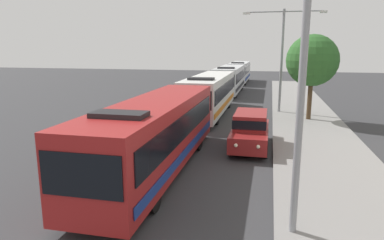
{
  "coord_description": "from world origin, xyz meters",
  "views": [
    {
      "loc": [
        3.3,
        -0.25,
        5.19
      ],
      "look_at": [
        -0.49,
        16.4,
        1.6
      ],
      "focal_mm": 32.15,
      "sensor_mm": 36.0,
      "label": 1
    }
  ],
  "objects_px": {
    "bus_second_in_line": "(210,93)",
    "bus_fourth_in_line": "(239,71)",
    "white_suv": "(250,129)",
    "streetlamp_mid": "(282,49)",
    "roadside_tree": "(312,61)",
    "bus_middle": "(230,79)",
    "streetlamp_near": "(304,50)",
    "bus_lead": "(157,132)"
  },
  "relations": [
    {
      "from": "bus_second_in_line",
      "to": "bus_fourth_in_line",
      "type": "distance_m",
      "value": 26.13
    },
    {
      "from": "bus_second_in_line",
      "to": "white_suv",
      "type": "distance_m",
      "value": 9.56
    },
    {
      "from": "bus_second_in_line",
      "to": "streetlamp_mid",
      "type": "bearing_deg",
      "value": 16.77
    },
    {
      "from": "bus_fourth_in_line",
      "to": "streetlamp_mid",
      "type": "distance_m",
      "value": 25.32
    },
    {
      "from": "streetlamp_mid",
      "to": "bus_fourth_in_line",
      "type": "bearing_deg",
      "value": 102.42
    },
    {
      "from": "streetlamp_mid",
      "to": "roadside_tree",
      "type": "relative_size",
      "value": 1.33
    },
    {
      "from": "bus_middle",
      "to": "streetlamp_near",
      "type": "bearing_deg",
      "value": -80.02
    },
    {
      "from": "bus_lead",
      "to": "bus_fourth_in_line",
      "type": "height_order",
      "value": "same"
    },
    {
      "from": "bus_middle",
      "to": "streetlamp_near",
      "type": "relative_size",
      "value": 1.43
    },
    {
      "from": "streetlamp_mid",
      "to": "bus_middle",
      "type": "bearing_deg",
      "value": 114.78
    },
    {
      "from": "roadside_tree",
      "to": "white_suv",
      "type": "bearing_deg",
      "value": -115.39
    },
    {
      "from": "bus_fourth_in_line",
      "to": "roadside_tree",
      "type": "relative_size",
      "value": 1.79
    },
    {
      "from": "bus_middle",
      "to": "streetlamp_mid",
      "type": "bearing_deg",
      "value": -65.22
    },
    {
      "from": "white_suv",
      "to": "streetlamp_mid",
      "type": "bearing_deg",
      "value": 80.74
    },
    {
      "from": "roadside_tree",
      "to": "bus_fourth_in_line",
      "type": "bearing_deg",
      "value": 105.29
    },
    {
      "from": "streetlamp_near",
      "to": "roadside_tree",
      "type": "bearing_deg",
      "value": 82.99
    },
    {
      "from": "bus_second_in_line",
      "to": "streetlamp_near",
      "type": "height_order",
      "value": "streetlamp_near"
    },
    {
      "from": "bus_middle",
      "to": "bus_lead",
      "type": "bearing_deg",
      "value": -90.0
    },
    {
      "from": "streetlamp_near",
      "to": "white_suv",
      "type": "bearing_deg",
      "value": 101.23
    },
    {
      "from": "bus_second_in_line",
      "to": "bus_middle",
      "type": "relative_size",
      "value": 1.04
    },
    {
      "from": "bus_second_in_line",
      "to": "streetlamp_mid",
      "type": "xyz_separation_m",
      "value": [
        5.4,
        1.63,
        3.38
      ]
    },
    {
      "from": "bus_lead",
      "to": "white_suv",
      "type": "relative_size",
      "value": 2.44
    },
    {
      "from": "bus_fourth_in_line",
      "to": "streetlamp_near",
      "type": "bearing_deg",
      "value": -82.92
    },
    {
      "from": "white_suv",
      "to": "bus_second_in_line",
      "type": "bearing_deg",
      "value": 112.8
    },
    {
      "from": "white_suv",
      "to": "streetlamp_near",
      "type": "distance_m",
      "value": 9.64
    },
    {
      "from": "bus_second_in_line",
      "to": "streetlamp_near",
      "type": "distance_m",
      "value": 18.5
    },
    {
      "from": "bus_middle",
      "to": "bus_fourth_in_line",
      "type": "height_order",
      "value": "same"
    },
    {
      "from": "bus_lead",
      "to": "bus_middle",
      "type": "bearing_deg",
      "value": 90.0
    },
    {
      "from": "bus_fourth_in_line",
      "to": "white_suv",
      "type": "bearing_deg",
      "value": -83.96
    },
    {
      "from": "bus_second_in_line",
      "to": "roadside_tree",
      "type": "height_order",
      "value": "roadside_tree"
    },
    {
      "from": "bus_lead",
      "to": "bus_fourth_in_line",
      "type": "relative_size",
      "value": 1.13
    },
    {
      "from": "bus_second_in_line",
      "to": "roadside_tree",
      "type": "xyz_separation_m",
      "value": [
        7.41,
        -0.97,
        2.63
      ]
    },
    {
      "from": "bus_second_in_line",
      "to": "streetlamp_mid",
      "type": "height_order",
      "value": "streetlamp_mid"
    },
    {
      "from": "bus_second_in_line",
      "to": "white_suv",
      "type": "relative_size",
      "value": 2.41
    },
    {
      "from": "bus_second_in_line",
      "to": "streetlamp_near",
      "type": "relative_size",
      "value": 1.49
    },
    {
      "from": "white_suv",
      "to": "roadside_tree",
      "type": "xyz_separation_m",
      "value": [
        3.71,
        7.82,
        3.28
      ]
    },
    {
      "from": "bus_fourth_in_line",
      "to": "streetlamp_mid",
      "type": "relative_size",
      "value": 1.35
    },
    {
      "from": "bus_second_in_line",
      "to": "bus_fourth_in_line",
      "type": "xyz_separation_m",
      "value": [
        -0.0,
        26.13,
        -0.0
      ]
    },
    {
      "from": "bus_second_in_line",
      "to": "streetlamp_mid",
      "type": "relative_size",
      "value": 1.51
    },
    {
      "from": "bus_lead",
      "to": "streetlamp_mid",
      "type": "relative_size",
      "value": 1.53
    },
    {
      "from": "white_suv",
      "to": "streetlamp_near",
      "type": "height_order",
      "value": "streetlamp_near"
    },
    {
      "from": "white_suv",
      "to": "bus_middle",
      "type": "bearing_deg",
      "value": 99.49
    }
  ]
}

